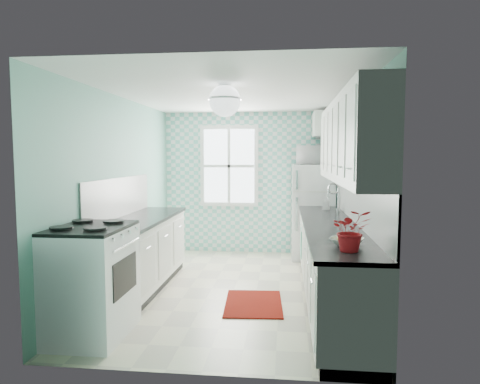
# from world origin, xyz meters

# --- Properties ---
(floor) EXTENTS (3.00, 4.40, 0.02)m
(floor) POSITION_xyz_m (0.00, 0.00, -0.01)
(floor) COLOR beige
(floor) RESTS_ON ground
(ceiling) EXTENTS (3.00, 4.40, 0.02)m
(ceiling) POSITION_xyz_m (0.00, 0.00, 2.51)
(ceiling) COLOR white
(ceiling) RESTS_ON wall_back
(wall_back) EXTENTS (3.00, 0.02, 2.50)m
(wall_back) POSITION_xyz_m (0.00, 2.21, 1.25)
(wall_back) COLOR #6DAE9C
(wall_back) RESTS_ON floor
(wall_front) EXTENTS (3.00, 0.02, 2.50)m
(wall_front) POSITION_xyz_m (0.00, -2.21, 1.25)
(wall_front) COLOR #6DAE9C
(wall_front) RESTS_ON floor
(wall_left) EXTENTS (0.02, 4.40, 2.50)m
(wall_left) POSITION_xyz_m (-1.51, 0.00, 1.25)
(wall_left) COLOR #6DAE9C
(wall_left) RESTS_ON floor
(wall_right) EXTENTS (0.02, 4.40, 2.50)m
(wall_right) POSITION_xyz_m (1.51, 0.00, 1.25)
(wall_right) COLOR #6DAE9C
(wall_right) RESTS_ON floor
(accent_wall) EXTENTS (3.00, 0.01, 2.50)m
(accent_wall) POSITION_xyz_m (0.00, 2.19, 1.25)
(accent_wall) COLOR #6BC6B7
(accent_wall) RESTS_ON wall_back
(window) EXTENTS (1.04, 0.05, 1.44)m
(window) POSITION_xyz_m (-0.35, 2.16, 1.55)
(window) COLOR white
(window) RESTS_ON wall_back
(backsplash_right) EXTENTS (0.02, 3.60, 0.51)m
(backsplash_right) POSITION_xyz_m (1.49, -0.40, 1.20)
(backsplash_right) COLOR white
(backsplash_right) RESTS_ON wall_right
(backsplash_left) EXTENTS (0.02, 2.15, 0.51)m
(backsplash_left) POSITION_xyz_m (-1.49, -0.07, 1.20)
(backsplash_left) COLOR white
(backsplash_left) RESTS_ON wall_left
(upper_cabinets_right) EXTENTS (0.33, 3.20, 0.90)m
(upper_cabinets_right) POSITION_xyz_m (1.33, -0.60, 1.90)
(upper_cabinets_right) COLOR white
(upper_cabinets_right) RESTS_ON wall_right
(upper_cabinet_fridge) EXTENTS (0.40, 0.74, 0.40)m
(upper_cabinet_fridge) POSITION_xyz_m (1.30, 1.83, 2.25)
(upper_cabinet_fridge) COLOR white
(upper_cabinet_fridge) RESTS_ON wall_right
(ceiling_light) EXTENTS (0.34, 0.34, 0.35)m
(ceiling_light) POSITION_xyz_m (0.00, -0.80, 2.32)
(ceiling_light) COLOR silver
(ceiling_light) RESTS_ON ceiling
(base_cabinets_right) EXTENTS (0.60, 3.60, 0.90)m
(base_cabinets_right) POSITION_xyz_m (1.20, -0.40, 0.45)
(base_cabinets_right) COLOR white
(base_cabinets_right) RESTS_ON floor
(countertop_right) EXTENTS (0.63, 3.60, 0.04)m
(countertop_right) POSITION_xyz_m (1.19, -0.40, 0.92)
(countertop_right) COLOR black
(countertop_right) RESTS_ON base_cabinets_right
(base_cabinets_left) EXTENTS (0.60, 2.15, 0.90)m
(base_cabinets_left) POSITION_xyz_m (-1.20, -0.07, 0.45)
(base_cabinets_left) COLOR white
(base_cabinets_left) RESTS_ON floor
(countertop_left) EXTENTS (0.63, 2.15, 0.04)m
(countertop_left) POSITION_xyz_m (-1.19, -0.07, 0.92)
(countertop_left) COLOR black
(countertop_left) RESTS_ON base_cabinets_left
(fridge) EXTENTS (0.69, 0.69, 1.59)m
(fridge) POSITION_xyz_m (1.11, 1.83, 0.79)
(fridge) COLOR white
(fridge) RESTS_ON floor
(stove) EXTENTS (0.70, 0.87, 1.05)m
(stove) POSITION_xyz_m (-1.20, -1.57, 0.55)
(stove) COLOR white
(stove) RESTS_ON floor
(sink) EXTENTS (0.56, 0.47, 0.53)m
(sink) POSITION_xyz_m (1.20, 0.74, 0.93)
(sink) COLOR silver
(sink) RESTS_ON countertop_right
(rug) EXTENTS (0.71, 0.98, 0.01)m
(rug) POSITION_xyz_m (0.29, -0.54, 0.01)
(rug) COLOR #760600
(rug) RESTS_ON floor
(dish_towel) EXTENTS (0.07, 0.27, 0.41)m
(dish_towel) POSITION_xyz_m (0.89, 0.72, 0.48)
(dish_towel) COLOR #63B4AF
(dish_towel) RESTS_ON base_cabinets_right
(fruit_bowl) EXTENTS (0.38, 0.38, 0.07)m
(fruit_bowl) POSITION_xyz_m (1.20, -1.60, 0.98)
(fruit_bowl) COLOR white
(fruit_bowl) RESTS_ON countertop_right
(potted_plant) EXTENTS (0.33, 0.29, 0.35)m
(potted_plant) POSITION_xyz_m (1.20, -1.83, 1.12)
(potted_plant) COLOR #B20C13
(potted_plant) RESTS_ON countertop_right
(soap_bottle) EXTENTS (0.11, 0.11, 0.19)m
(soap_bottle) POSITION_xyz_m (1.25, 0.93, 1.04)
(soap_bottle) COLOR #9CB3BB
(soap_bottle) RESTS_ON countertop_right
(microwave) EXTENTS (0.57, 0.38, 0.31)m
(microwave) POSITION_xyz_m (1.11, 1.83, 1.74)
(microwave) COLOR white
(microwave) RESTS_ON fridge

